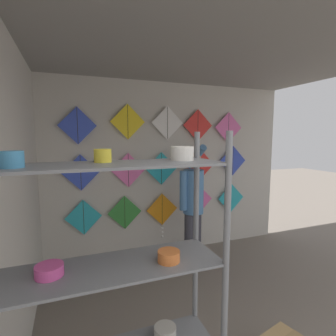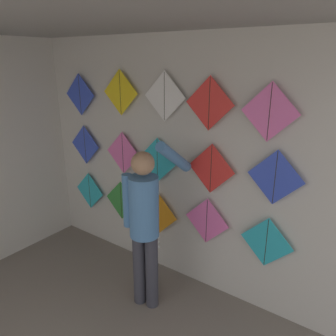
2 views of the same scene
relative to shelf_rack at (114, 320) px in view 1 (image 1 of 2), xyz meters
name	(u,v)px [view 1 (image 1 of 2)]	position (x,y,z in m)	size (l,w,h in m)	color
back_panel	(162,170)	(1.26, 2.91, 0.28)	(4.47, 0.06, 2.80)	beige
left_panel	(1,217)	(-0.61, 0.90, 0.28)	(0.06, 4.76, 2.80)	beige
ceiling_slab	(238,35)	(1.26, 0.90, 1.70)	(4.47, 4.76, 0.04)	gray
shelf_rack	(114,320)	(0.00, 0.00, 0.00)	(1.02, 0.33, 1.97)	slate
shopkeeper	(193,200)	(1.50, 2.25, -0.09)	(0.46, 0.68, 1.83)	#383842
kite_0	(84,217)	(0.00, 2.82, -0.36)	(0.53, 0.01, 0.53)	#28B2C6
kite_1	(125,212)	(0.61, 2.82, -0.35)	(0.53, 0.01, 0.53)	#338C38
kite_2	(162,212)	(1.23, 2.82, -0.40)	(0.53, 0.04, 0.74)	orange
kite_3	(198,200)	(1.89, 2.82, -0.25)	(0.53, 0.01, 0.53)	pink
kite_4	(231,198)	(2.56, 2.82, -0.28)	(0.53, 0.01, 0.53)	#28B2C6
kite_5	(81,173)	(-0.01, 2.82, 0.31)	(0.53, 0.01, 0.53)	blue
kite_6	(128,170)	(0.68, 2.82, 0.31)	(0.53, 0.01, 0.53)	pink
kite_7	(161,168)	(1.22, 2.82, 0.32)	(0.53, 0.01, 0.53)	#28B2C6
kite_8	(200,165)	(1.91, 2.82, 0.35)	(0.53, 0.01, 0.53)	red
kite_9	(233,161)	(2.57, 2.82, 0.40)	(0.53, 0.01, 0.53)	blue
kite_10	(77,126)	(-0.03, 2.82, 0.98)	(0.53, 0.01, 0.53)	blue
kite_11	(128,122)	(0.69, 2.82, 1.05)	(0.53, 0.01, 0.53)	yellow
kite_12	(167,123)	(1.32, 2.82, 1.04)	(0.53, 0.01, 0.53)	white
kite_13	(198,125)	(1.86, 2.82, 1.01)	(0.53, 0.01, 0.53)	red
kite_14	(228,128)	(2.46, 2.82, 0.98)	(0.53, 0.01, 0.53)	pink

